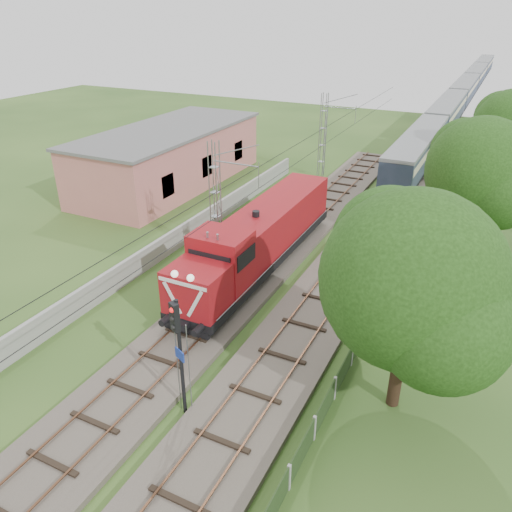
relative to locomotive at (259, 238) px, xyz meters
The scene contains 13 objects.
ground 12.32m from the locomotive, 90.00° to the right, with size 140.00×140.00×0.00m, color #29481B.
track_main 5.51m from the locomotive, 90.00° to the right, with size 4.20×70.00×0.45m.
track_side 9.56m from the locomotive, 57.62° to the left, with size 4.20×80.00×0.45m.
catenary 3.46m from the locomotive, behind, with size 3.31×70.00×8.00m.
boundary_wall 6.67m from the locomotive, behind, with size 0.25×40.00×1.50m, color #9E9E99.
station_building 19.14m from the locomotive, 141.60° to the left, with size 8.40×20.40×5.22m.
fence 12.24m from the locomotive, 48.73° to the right, with size 0.12×32.00×1.20m.
locomotive is the anchor object (origin of this frame).
coach_rake 68.96m from the locomotive, 85.84° to the left, with size 2.87×107.35×3.32m.
signal_post 13.02m from the locomotive, 78.03° to the right, with size 0.57×0.47×5.46m.
tree_a 13.78m from the locomotive, 38.44° to the right, with size 7.32×6.98×9.49m.
tree_b 14.69m from the locomotive, 36.35° to the left, with size 7.08×6.74×9.17m.
tree_c 15.87m from the locomotive, 39.71° to the left, with size 6.77×6.45×8.78m.
Camera 1 is at (12.25, -13.17, 15.16)m, focal length 35.00 mm.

